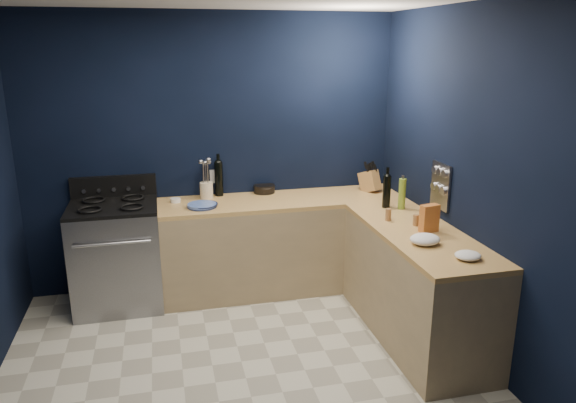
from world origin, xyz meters
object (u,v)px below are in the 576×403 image
object	(u,v)px
utensil_crock	(207,190)
gas_range	(117,257)
knife_block	(370,181)
crouton_bag	(429,218)
plate_stack	(202,206)

from	to	relation	value
utensil_crock	gas_range	bearing A→B (deg)	-166.43
gas_range	knife_block	world-z (taller)	knife_block
gas_range	crouton_bag	bearing A→B (deg)	-25.39
utensil_crock	crouton_bag	distance (m)	2.09
gas_range	utensil_crock	xyz separation A→B (m)	(0.84, 0.20, 0.52)
plate_stack	knife_block	xyz separation A→B (m)	(1.66, 0.17, 0.08)
crouton_bag	utensil_crock	bearing A→B (deg)	128.53
knife_block	crouton_bag	size ratio (longest dim) A/B	0.93
gas_range	plate_stack	world-z (taller)	plate_stack
knife_block	plate_stack	bearing A→B (deg)	156.85
knife_block	crouton_bag	xyz separation A→B (m)	(-0.00, -1.24, 0.01)
plate_stack	crouton_bag	bearing A→B (deg)	-32.70
gas_range	crouton_bag	size ratio (longest dim) A/B	4.26
plate_stack	knife_block	distance (m)	1.67
utensil_crock	crouton_bag	world-z (taller)	crouton_bag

